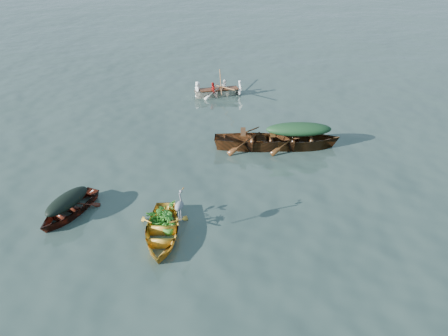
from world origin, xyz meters
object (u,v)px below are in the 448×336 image
Objects in this scene: open_wooden_boat at (257,148)px; rowed_boat at (219,96)px; yellow_dinghy at (162,238)px; green_tarp_boat at (297,148)px; heron at (180,210)px; dark_covered_boat at (70,215)px.

rowed_boat is at bearing 16.54° from open_wooden_boat.
rowed_boat is (-2.02, 11.81, 0.00)m from yellow_dinghy.
heron reaches higher than green_tarp_boat.
dark_covered_boat is (-3.23, 0.22, 0.00)m from yellow_dinghy.
yellow_dinghy is at bearing 3.28° from dark_covered_boat.
heron is at bearing 5.19° from yellow_dinghy.
yellow_dinghy is 7.49m from green_tarp_boat.
yellow_dinghy is 3.24m from dark_covered_boat.
heron is (0.51, 0.22, 0.92)m from yellow_dinghy.
rowed_boat is at bearing 83.71° from heron.
dark_covered_boat is at bearing 128.78° from open_wooden_boat.
heron reaches higher than yellow_dinghy.
heron reaches higher than rowed_boat.
green_tarp_boat is (2.84, 6.93, 0.00)m from yellow_dinghy.
open_wooden_boat is at bearing 59.98° from yellow_dinghy.
rowed_boat is 11.90m from heron.
green_tarp_boat is at bearing 52.20° from heron.
yellow_dinghy is at bearing -174.81° from heron.
dark_covered_boat is 0.66× the size of green_tarp_boat.
open_wooden_boat is (-1.54, -0.51, 0.00)m from green_tarp_boat.
rowed_boat is 3.92× the size of heron.
dark_covered_boat is 3.41× the size of heron.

